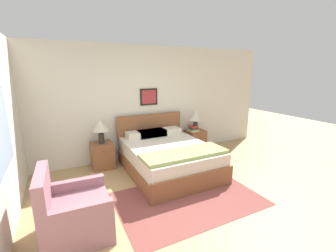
{
  "coord_description": "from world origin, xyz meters",
  "views": [
    {
      "loc": [
        -1.68,
        -2.33,
        2.03
      ],
      "look_at": [
        0.2,
        1.43,
        1.0
      ],
      "focal_mm": 24.0,
      "sensor_mm": 36.0,
      "label": 1
    }
  ],
  "objects_px": {
    "nightstand_by_door": "(195,140)",
    "armchair": "(73,214)",
    "table_lamp_by_door": "(196,117)",
    "table_lamp_near_window": "(101,127)",
    "bed": "(168,156)",
    "nightstand_near_window": "(103,155)"
  },
  "relations": [
    {
      "from": "nightstand_by_door",
      "to": "armchair",
      "type": "bearing_deg",
      "value": -147.65
    },
    {
      "from": "table_lamp_by_door",
      "to": "nightstand_by_door",
      "type": "bearing_deg",
      "value": 29.65
    },
    {
      "from": "nightstand_by_door",
      "to": "table_lamp_by_door",
      "type": "distance_m",
      "value": 0.64
    },
    {
      "from": "table_lamp_near_window",
      "to": "table_lamp_by_door",
      "type": "height_order",
      "value": "same"
    },
    {
      "from": "bed",
      "to": "nightstand_by_door",
      "type": "height_order",
      "value": "bed"
    },
    {
      "from": "nightstand_near_window",
      "to": "table_lamp_by_door",
      "type": "relative_size",
      "value": 1.07
    },
    {
      "from": "nightstand_near_window",
      "to": "nightstand_by_door",
      "type": "bearing_deg",
      "value": 0.0
    },
    {
      "from": "nightstand_near_window",
      "to": "armchair",
      "type": "bearing_deg",
      "value": -110.26
    },
    {
      "from": "bed",
      "to": "table_lamp_near_window",
      "type": "height_order",
      "value": "table_lamp_near_window"
    },
    {
      "from": "table_lamp_by_door",
      "to": "table_lamp_near_window",
      "type": "bearing_deg",
      "value": 180.0
    },
    {
      "from": "armchair",
      "to": "nightstand_near_window",
      "type": "distance_m",
      "value": 2.08
    },
    {
      "from": "table_lamp_near_window",
      "to": "table_lamp_by_door",
      "type": "relative_size",
      "value": 1.0
    },
    {
      "from": "nightstand_near_window",
      "to": "table_lamp_near_window",
      "type": "distance_m",
      "value": 0.64
    },
    {
      "from": "bed",
      "to": "table_lamp_near_window",
      "type": "distance_m",
      "value": 1.52
    },
    {
      "from": "bed",
      "to": "table_lamp_by_door",
      "type": "distance_m",
      "value": 1.52
    },
    {
      "from": "nightstand_near_window",
      "to": "table_lamp_by_door",
      "type": "distance_m",
      "value": 2.43
    },
    {
      "from": "armchair",
      "to": "nightstand_by_door",
      "type": "bearing_deg",
      "value": 124.36
    },
    {
      "from": "nightstand_by_door",
      "to": "table_lamp_by_door",
      "type": "height_order",
      "value": "table_lamp_by_door"
    },
    {
      "from": "nightstand_near_window",
      "to": "nightstand_by_door",
      "type": "xyz_separation_m",
      "value": [
        2.36,
        0.0,
        0.0
      ]
    },
    {
      "from": "bed",
      "to": "nightstand_by_door",
      "type": "distance_m",
      "value": 1.41
    },
    {
      "from": "nightstand_by_door",
      "to": "table_lamp_by_door",
      "type": "relative_size",
      "value": 1.07
    },
    {
      "from": "table_lamp_by_door",
      "to": "bed",
      "type": "bearing_deg",
      "value": -146.85
    }
  ]
}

